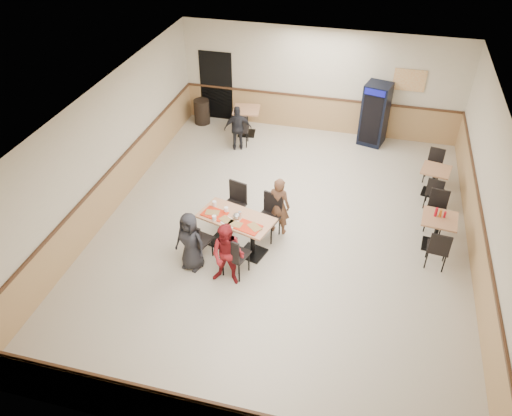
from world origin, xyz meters
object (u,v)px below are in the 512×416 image
(diner_woman_left, at_px, (190,242))
(side_table_far, at_px, (434,177))
(pepsi_cooler, at_px, (375,114))
(trash_bin, at_px, (202,112))
(main_table, at_px, (237,228))
(diner_man_opposite, at_px, (279,206))
(back_table, at_px, (247,118))
(lone_diner, at_px, (238,128))
(side_table_near, at_px, (437,228))
(diner_woman_right, at_px, (228,255))

(diner_woman_left, relative_size, side_table_far, 1.69)
(pepsi_cooler, distance_m, trash_bin, 5.11)
(main_table, relative_size, diner_man_opposite, 1.22)
(diner_man_opposite, bearing_deg, back_table, -57.17)
(trash_bin, bearing_deg, main_table, -63.63)
(diner_woman_left, xyz_separation_m, trash_bin, (-1.91, 6.08, -0.28))
(diner_woman_left, relative_size, trash_bin, 1.77)
(lone_diner, bearing_deg, trash_bin, -59.18)
(diner_woman_left, xyz_separation_m, side_table_near, (4.78, 1.87, -0.15))
(diner_man_opposite, distance_m, trash_bin, 5.66)
(diner_woman_left, distance_m, side_table_near, 5.14)
(diner_woman_right, relative_size, side_table_near, 1.79)
(main_table, xyz_separation_m, trash_bin, (-2.63, 5.31, -0.18))
(main_table, height_order, diner_woman_left, diner_woman_left)
(diner_woman_right, bearing_deg, lone_diner, 105.08)
(main_table, xyz_separation_m, pepsi_cooler, (2.45, 5.35, 0.33))
(side_table_near, bearing_deg, side_table_far, 89.91)
(lone_diner, relative_size, side_table_far, 1.66)
(main_table, relative_size, trash_bin, 2.29)
(diner_man_opposite, xyz_separation_m, lone_diner, (-1.86, 3.29, -0.05))
(lone_diner, bearing_deg, back_table, -109.34)
(diner_woman_left, xyz_separation_m, lone_diner, (-0.41, 4.83, -0.01))
(main_table, xyz_separation_m, diner_woman_left, (-0.73, -0.77, 0.11))
(diner_woman_right, xyz_separation_m, pepsi_cooler, (2.33, 6.36, 0.19))
(side_table_near, relative_size, back_table, 0.91)
(back_table, bearing_deg, main_table, -77.14)
(diner_woman_right, bearing_deg, back_table, 103.04)
(side_table_near, distance_m, back_table, 6.47)
(pepsi_cooler, relative_size, trash_bin, 2.38)
(main_table, distance_m, back_table, 5.09)
(main_table, relative_size, side_table_far, 2.18)
(lone_diner, distance_m, pepsi_cooler, 3.82)
(side_table_far, relative_size, pepsi_cooler, 0.44)
(side_table_near, bearing_deg, back_table, 143.33)
(diner_woman_left, height_order, side_table_near, diner_woman_left)
(diner_woman_left, distance_m, pepsi_cooler, 6.90)
(main_table, distance_m, pepsi_cooler, 5.90)
(diner_man_opposite, xyz_separation_m, side_table_near, (3.33, 0.33, -0.19))
(diner_woman_right, distance_m, side_table_far, 5.71)
(main_table, height_order, diner_man_opposite, diner_man_opposite)
(diner_man_opposite, bearing_deg, diner_woman_right, 80.05)
(diner_woman_left, bearing_deg, back_table, 105.26)
(diner_woman_right, xyz_separation_m, back_table, (-1.25, 5.96, -0.16))
(diner_woman_right, distance_m, back_table, 6.10)
(diner_woman_left, height_order, lone_diner, diner_woman_left)
(side_table_far, bearing_deg, lone_diner, 169.83)
(main_table, bearing_deg, diner_woman_left, -117.90)
(trash_bin, bearing_deg, side_table_near, -32.20)
(side_table_far, height_order, pepsi_cooler, pepsi_cooler)
(main_table, height_order, back_table, main_table)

